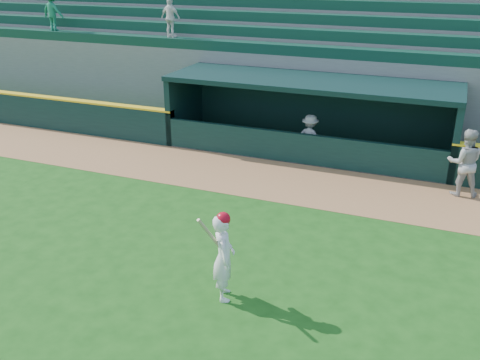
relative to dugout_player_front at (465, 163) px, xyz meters
The scene contains 8 objects.
ground 7.65m from the dugout_player_front, 130.01° to the right, with size 120.00×120.00×0.00m, color #184912.
warning_track 5.05m from the dugout_player_front, 169.41° to the right, with size 40.00×3.00×0.01m, color #96663C.
field_wall_left 17.15m from the dugout_player_front, behind, with size 15.50×0.30×1.20m, color black.
dugout_player_front is the anchor object (origin of this frame).
dugout_player_inside 4.76m from the dugout_player_front, 166.27° to the left, with size 0.97×0.56×1.50m, color #9E9F9A.
dugout 5.37m from the dugout_player_front, 155.81° to the left, with size 9.40×2.80×2.46m.
stands 8.46m from the dugout_player_front, 125.83° to the left, with size 34.50×6.28×7.53m.
batter_at_plate 8.03m from the dugout_player_front, 120.96° to the right, with size 0.66×0.83×1.83m.
Camera 1 is at (4.29, -9.04, 6.08)m, focal length 40.00 mm.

